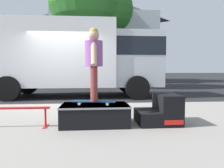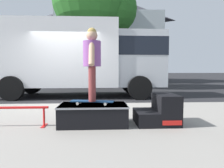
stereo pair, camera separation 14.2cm
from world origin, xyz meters
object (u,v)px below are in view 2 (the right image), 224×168
object	(u,v)px
kicker_ramp	(160,112)
grind_rail	(1,111)
skateboard	(92,101)
skate_box	(93,114)
skater_kid	(92,58)
box_truck	(80,56)
street_tree_main	(96,2)

from	to	relation	value
kicker_ramp	grind_rail	bearing A→B (deg)	-178.82
grind_rail	skateboard	distance (m)	1.61
skate_box	grind_rail	bearing A→B (deg)	-177.90
kicker_ramp	skater_kid	bearing A→B (deg)	-178.93
skateboard	skater_kid	world-z (taller)	skater_kid
skate_box	box_truck	distance (m)	5.45
box_truck	street_tree_main	bearing A→B (deg)	81.89
kicker_ramp	skater_kid	distance (m)	1.59
kicker_ramp	skateboard	distance (m)	1.26
skate_box	skateboard	bearing A→B (deg)	-123.31
skate_box	skateboard	xyz separation A→B (m)	(-0.02, -0.02, 0.23)
kicker_ramp	street_tree_main	bearing A→B (deg)	98.18
street_tree_main	skater_kid	bearing A→B (deg)	-89.37
grind_rail	street_tree_main	world-z (taller)	street_tree_main
kicker_ramp	skateboard	world-z (taller)	kicker_ramp
kicker_ramp	grind_rail	xyz separation A→B (m)	(-2.84, -0.06, 0.05)
skateboard	street_tree_main	distance (m)	10.50
skater_kid	kicker_ramp	bearing A→B (deg)	1.07
skater_kid	box_truck	distance (m)	5.31
kicker_ramp	skate_box	bearing A→B (deg)	179.98
street_tree_main	skate_box	bearing A→B (deg)	-89.27
kicker_ramp	skater_kid	world-z (taller)	skater_kid
kicker_ramp	box_truck	world-z (taller)	box_truck
skate_box	kicker_ramp	xyz separation A→B (m)	(1.23, -0.00, 0.03)
kicker_ramp	skater_kid	xyz separation A→B (m)	(-1.25, -0.02, 0.98)
grind_rail	box_truck	distance (m)	5.52
skate_box	grind_rail	distance (m)	1.62
kicker_ramp	skater_kid	size ratio (longest dim) A/B	0.58
kicker_ramp	box_truck	size ratio (longest dim) A/B	0.11
grind_rail	street_tree_main	bearing A→B (deg)	81.01
skate_box	skater_kid	size ratio (longest dim) A/B	0.94
skater_kid	street_tree_main	world-z (taller)	street_tree_main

